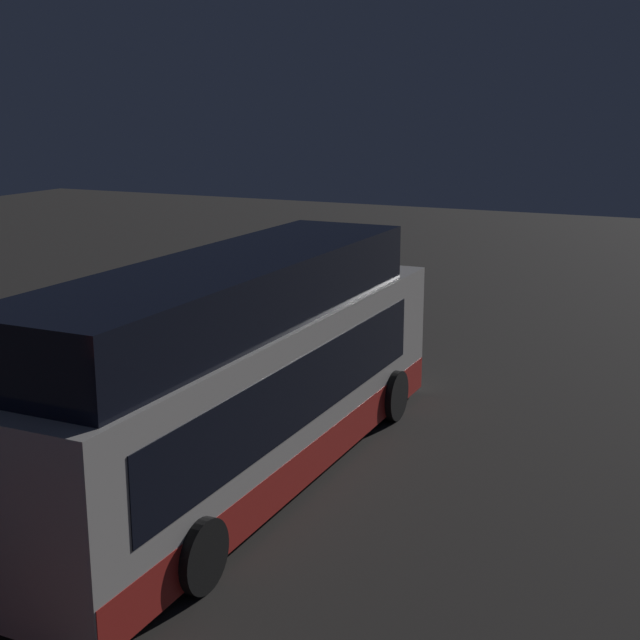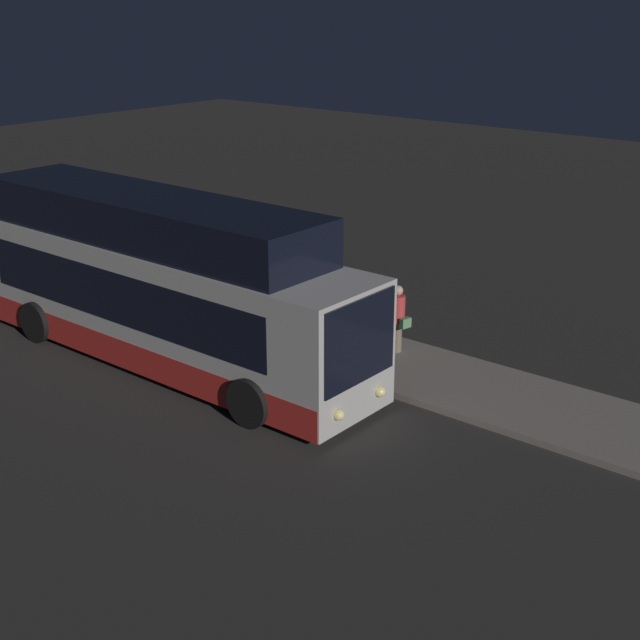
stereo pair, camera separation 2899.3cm
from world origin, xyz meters
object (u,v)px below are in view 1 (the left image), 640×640
Objects in this scene: bus_lead at (244,384)px; suitcase at (175,371)px; sign_post at (140,378)px; passenger_boarding at (90,374)px; passenger_with_bags at (106,388)px; passenger_waiting at (197,342)px.

bus_lead reaches higher than suitcase.
sign_post is at bearing 88.61° from bus_lead.
passenger_boarding is at bearing 64.31° from sign_post.
passenger_boarding reaches higher than passenger_with_bags.
passenger_boarding is at bearing -127.37° from passenger_with_bags.
passenger_waiting is 0.85m from suitcase.
bus_lead is 6.50× the size of passenger_boarding.
sign_post reaches higher than passenger_waiting.
passenger_with_bags is at bearing 25.35° from passenger_boarding.
bus_lead is at bearing -91.39° from sign_post.
passenger_with_bags is 0.78× the size of sign_post.
bus_lead is 5.56m from suitcase.
suitcase is (-0.58, 0.24, -0.57)m from passenger_waiting.
passenger_with_bags is (0.50, 3.41, -0.69)m from bus_lead.
passenger_boarding is 3.28m from passenger_waiting.
passenger_with_bags is at bearing -73.46° from passenger_waiting.
suitcase is 4.15m from sign_post.
sign_post is at bearing 64.22° from passenger_with_bags.
passenger_waiting is 0.75× the size of sign_post.
sign_post reaches higher than passenger_with_bags.
passenger_with_bags reaches higher than suitcase.
suitcase is (3.16, 0.56, -0.61)m from passenger_with_bags.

